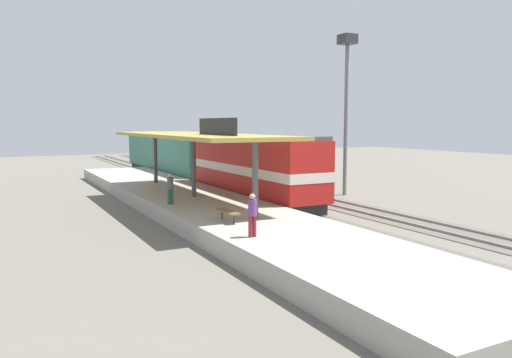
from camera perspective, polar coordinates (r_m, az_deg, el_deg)
name	(u,v)px	position (r m, az deg, el deg)	size (l,w,h in m)	color
ground_plane	(287,203)	(33.50, 3.57, -2.77)	(120.00, 120.00, 0.00)	#666056
track_near	(261,205)	(32.52, 0.55, -2.98)	(3.20, 110.00, 0.16)	#565249
track_far	(319,200)	(34.90, 7.22, -2.39)	(3.20, 110.00, 0.16)	#565249
platform	(194,204)	(30.57, -7.07, -2.84)	(6.00, 44.00, 0.90)	#9E998E
station_canopy	(194,137)	(30.10, -7.12, 4.83)	(5.20, 18.00, 4.70)	#47474C
platform_bench	(228,212)	(22.58, -3.23, -3.78)	(0.44, 1.70, 0.50)	#333338
locomotive	(252,167)	(33.31, -0.46, 1.37)	(2.93, 14.43, 4.44)	#28282D
passenger_carriage_single	(168,154)	(49.96, -9.97, 2.83)	(2.90, 20.00, 4.24)	#28282D
freight_car	(267,164)	(41.06, 1.21, 1.70)	(2.80, 12.00, 3.54)	#28282D
light_mast	(347,81)	(37.59, 10.31, 10.97)	(1.10, 1.10, 11.70)	slate
person_waiting	(252,213)	(19.44, -0.42, -3.89)	(0.34, 0.34, 1.71)	maroon
person_walking	(170,187)	(27.65, -9.75, -0.92)	(0.34, 0.34, 1.71)	#23603D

